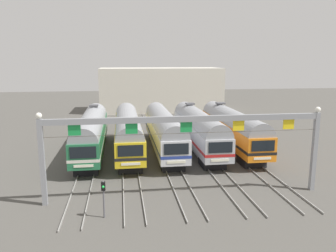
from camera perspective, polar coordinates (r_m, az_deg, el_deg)
name	(u,v)px	position (r m, az deg, el deg)	size (l,w,h in m)	color
ground_plane	(164,151)	(39.93, -0.72, -4.31)	(160.00, 160.00, 0.00)	#4C4944
track_bed	(151,124)	(56.39, -2.92, 0.34)	(18.03, 70.00, 0.15)	gray
commuter_train_green	(91,131)	(39.14, -12.82, -0.87)	(2.88, 18.06, 5.05)	#236B42
commuter_train_yellow	(128,130)	(39.00, -6.76, -0.71)	(2.88, 18.06, 4.77)	gold
commuter_train_silver	(164,129)	(39.29, -0.73, -0.54)	(2.88, 18.06, 4.77)	silver
commuter_train_stainless	(198,128)	(40.02, 5.15, -0.37)	(2.88, 18.06, 5.05)	#B2B5BA
commuter_train_orange	(232,127)	(41.15, 10.76, -0.20)	(2.88, 18.06, 5.05)	orange
catenary_gantry	(186,132)	(25.72, 3.08, -1.00)	(21.77, 0.44, 6.97)	gray
yard_signal_mast	(103,192)	(23.67, -10.84, -10.92)	(0.28, 0.35, 2.63)	#59595E
maintenance_building	(160,89)	(71.60, -1.28, 6.21)	(24.97, 10.00, 8.92)	beige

